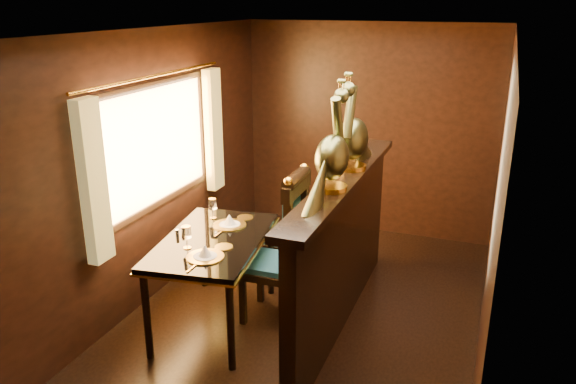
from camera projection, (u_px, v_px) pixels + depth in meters
name	position (u px, v px, depth m)	size (l,w,h in m)	color
ground	(294.00, 331.00, 4.87)	(5.00, 5.00, 0.00)	black
room_shell	(285.00, 154.00, 4.40)	(3.04, 5.04, 2.52)	black
partition	(342.00, 249.00, 4.79)	(0.26, 2.70, 1.36)	black
dining_table	(213.00, 246.00, 4.78)	(1.02, 1.48, 1.01)	black
chair_left	(287.00, 244.00, 4.83)	(0.52, 0.56, 1.41)	black
chair_right	(293.00, 224.00, 5.58)	(0.43, 0.47, 1.18)	black
peacock_left	(333.00, 138.00, 4.12)	(0.26, 0.68, 0.81)	#1C543A
peacock_right	(353.00, 120.00, 4.64)	(0.27, 0.71, 0.84)	#1C543A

